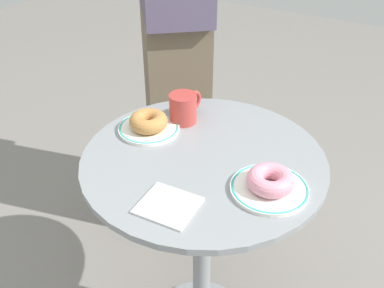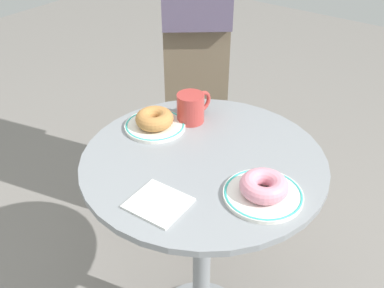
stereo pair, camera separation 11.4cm
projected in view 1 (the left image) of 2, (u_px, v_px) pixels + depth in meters
name	position (u px, v px, depth m)	size (l,w,h in m)	color
cafe_table	(202.00, 220.00, 1.30)	(0.65, 0.65, 0.73)	gray
plate_left	(149.00, 128.00, 1.27)	(0.18, 0.18, 0.01)	white
plate_right	(269.00, 189.00, 1.05)	(0.19, 0.19, 0.01)	white
donut_old_fashioned	(148.00, 121.00, 1.25)	(0.11, 0.11, 0.04)	#BC7F42
donut_pink_frosted	(270.00, 180.00, 1.04)	(0.11, 0.11, 0.04)	pink
paper_napkin	(168.00, 206.00, 1.01)	(0.13, 0.12, 0.01)	white
coffee_mug	(184.00, 108.00, 1.30)	(0.08, 0.12, 0.09)	#B73D38
person_figure	(174.00, 39.00, 1.63)	(0.46, 0.49, 1.68)	brown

